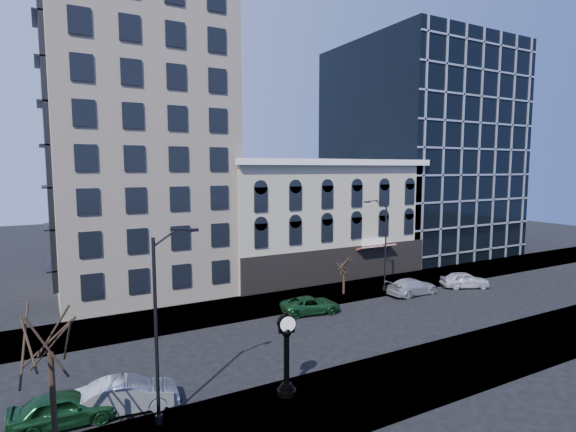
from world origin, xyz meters
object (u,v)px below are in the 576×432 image
street_clock (287,357)px  street_lamp_near (168,274)px  car_near_a (64,408)px  car_near_b (127,395)px

street_clock → street_lamp_near: (-5.67, 0.62, 4.82)m
street_clock → car_near_a: size_ratio=0.95×
street_lamp_near → car_near_a: (-4.37, 2.04, -6.14)m
street_clock → street_lamp_near: bearing=-173.5°
street_clock → car_near_b: size_ratio=0.92×
street_lamp_near → car_near_a: bearing=143.3°
car_near_b → car_near_a: bearing=95.2°
car_near_b → street_lamp_near: bearing=-130.8°
street_lamp_near → car_near_a: street_lamp_near is taller
street_clock → car_near_b: bearing=173.8°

